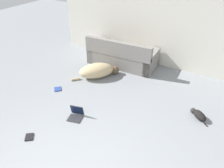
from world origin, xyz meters
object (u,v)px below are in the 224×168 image
Objects in this scene: book_black at (29,137)px; cat at (199,115)px; book_blue at (58,89)px; couch at (122,56)px; dog at (98,71)px; laptop_open at (76,114)px.

cat is at bearing 39.24° from book_black.
cat is at bearing 11.29° from book_blue.
couch reaches higher than cat.
dog is 2.49× the size of cat.
couch is 8.16× the size of book_blue.
cat is 3.30m from book_blue.
couch is at bearing 87.72° from book_black.
couch is 5.86× the size of laptop_open.
book_blue is (-1.03, 0.58, -0.07)m from laptop_open.
book_blue is at bearing -164.88° from dog.
book_blue is at bearing 136.74° from laptop_open.
couch is at bearing 81.85° from laptop_open.
couch is 4.59× the size of cat.
couch is 1.85× the size of dog.
laptop_open is 1.00m from book_black.
dog is at bearing 32.09° from cat.
laptop_open reaches higher than cat.
dog is at bearing 63.17° from book_blue.
cat is at bearing 149.75° from couch.
dog is 4.42× the size of book_blue.
dog reaches higher than laptop_open.
laptop_open is at bearing 93.70° from couch.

